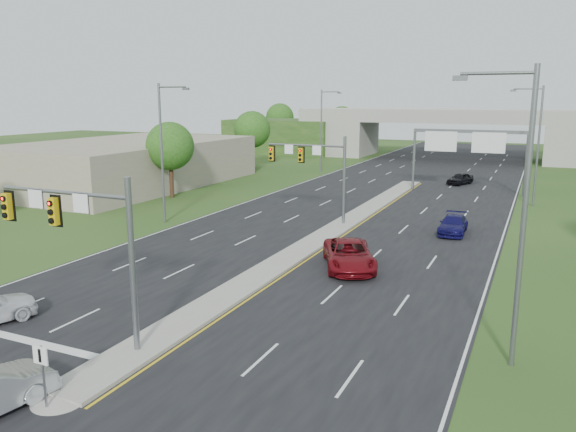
% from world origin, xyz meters
% --- Properties ---
extents(ground, '(240.00, 240.00, 0.00)m').
position_xyz_m(ground, '(0.00, 0.00, 0.00)').
color(ground, '#224016').
rests_on(ground, ground).
extents(road, '(24.00, 160.00, 0.02)m').
position_xyz_m(road, '(0.00, 35.00, 0.01)').
color(road, black).
rests_on(road, ground).
extents(median, '(2.00, 54.00, 0.16)m').
position_xyz_m(median, '(0.00, 23.00, 0.10)').
color(median, gray).
rests_on(median, road).
extents(median_nose, '(2.00, 2.00, 0.16)m').
position_xyz_m(median_nose, '(0.00, -4.00, 0.10)').
color(median_nose, gray).
rests_on(median_nose, road).
extents(lane_markings, '(23.72, 160.00, 0.01)m').
position_xyz_m(lane_markings, '(-0.60, 28.91, 0.02)').
color(lane_markings, gold).
rests_on(lane_markings, road).
extents(signal_mast_near, '(6.62, 0.60, 7.00)m').
position_xyz_m(signal_mast_near, '(-2.26, -0.07, 4.73)').
color(signal_mast_near, slate).
rests_on(signal_mast_near, ground).
extents(signal_mast_far, '(6.62, 0.60, 7.00)m').
position_xyz_m(signal_mast_far, '(-2.26, 24.93, 4.73)').
color(signal_mast_far, slate).
rests_on(signal_mast_far, ground).
extents(keep_right_sign, '(0.60, 0.13, 2.20)m').
position_xyz_m(keep_right_sign, '(0.00, -4.53, 1.52)').
color(keep_right_sign, slate).
rests_on(keep_right_sign, ground).
extents(sign_gantry, '(11.58, 0.44, 6.67)m').
position_xyz_m(sign_gantry, '(6.68, 44.92, 5.24)').
color(sign_gantry, slate).
rests_on(sign_gantry, ground).
extents(overpass, '(80.00, 14.00, 8.10)m').
position_xyz_m(overpass, '(0.00, 80.00, 3.55)').
color(overpass, gray).
rests_on(overpass, ground).
extents(lightpole_l_mid, '(2.85, 0.25, 11.00)m').
position_xyz_m(lightpole_l_mid, '(-13.30, 20.00, 6.10)').
color(lightpole_l_mid, slate).
rests_on(lightpole_l_mid, ground).
extents(lightpole_l_far, '(2.85, 0.25, 11.00)m').
position_xyz_m(lightpole_l_far, '(-13.30, 55.00, 6.10)').
color(lightpole_l_far, slate).
rests_on(lightpole_l_far, ground).
extents(lightpole_r_near, '(2.85, 0.25, 11.00)m').
position_xyz_m(lightpole_r_near, '(13.30, 5.00, 6.10)').
color(lightpole_r_near, slate).
rests_on(lightpole_r_near, ground).
extents(lightpole_r_far, '(2.85, 0.25, 11.00)m').
position_xyz_m(lightpole_r_far, '(13.30, 40.00, 6.10)').
color(lightpole_r_far, slate).
rests_on(lightpole_r_far, ground).
extents(tree_l_near, '(4.80, 4.80, 7.60)m').
position_xyz_m(tree_l_near, '(-20.00, 30.00, 5.18)').
color(tree_l_near, '#382316').
rests_on(tree_l_near, ground).
extents(tree_l_mid, '(5.20, 5.20, 8.12)m').
position_xyz_m(tree_l_mid, '(-24.00, 55.00, 5.51)').
color(tree_l_mid, '#382316').
rests_on(tree_l_mid, ground).
extents(tree_back_a, '(6.00, 6.00, 8.85)m').
position_xyz_m(tree_back_a, '(-38.00, 94.00, 5.84)').
color(tree_back_a, '#382316').
rests_on(tree_back_a, ground).
extents(tree_back_b, '(5.60, 5.60, 8.32)m').
position_xyz_m(tree_back_b, '(-24.00, 94.00, 5.51)').
color(tree_back_b, '#382316').
rests_on(tree_back_b, ground).
extents(commercial_building, '(18.00, 30.00, 5.00)m').
position_xyz_m(commercial_building, '(-30.00, 35.00, 2.50)').
color(commercial_building, gray).
rests_on(commercial_building, ground).
extents(car_far_a, '(4.91, 6.45, 1.63)m').
position_xyz_m(car_far_a, '(4.04, 14.19, 0.83)').
color(car_far_a, maroon).
rests_on(car_far_a, road).
extents(car_far_b, '(2.00, 4.64, 1.33)m').
position_xyz_m(car_far_b, '(8.33, 25.72, 0.68)').
color(car_far_b, '#0D0B43').
rests_on(car_far_b, road).
extents(car_far_c, '(2.96, 4.27, 1.35)m').
position_xyz_m(car_far_c, '(5.43, 50.98, 0.69)').
color(car_far_c, black).
rests_on(car_far_c, road).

